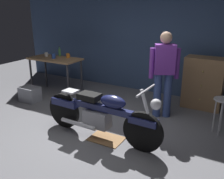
{
  "coord_description": "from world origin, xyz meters",
  "views": [
    {
      "loc": [
        2.21,
        -3.1,
        2.12
      ],
      "look_at": [
        0.05,
        0.7,
        0.65
      ],
      "focal_mm": 40.24,
      "sensor_mm": 36.0,
      "label": 1
    }
  ],
  "objects_px": {
    "shop_stool": "(223,107)",
    "storage_bin": "(30,94)",
    "mug_white_ceramic": "(46,54)",
    "mug_orange_travel": "(68,56)",
    "person_standing": "(164,71)",
    "wooden_dresser": "(203,83)",
    "bottle": "(60,52)",
    "motorcycle": "(101,113)",
    "mug_blue_enamel": "(54,56)"
  },
  "relations": [
    {
      "from": "shop_stool",
      "to": "storage_bin",
      "type": "relative_size",
      "value": 1.45
    },
    {
      "from": "mug_white_ceramic",
      "to": "mug_orange_travel",
      "type": "bearing_deg",
      "value": 12.3
    },
    {
      "from": "mug_white_ceramic",
      "to": "person_standing",
      "type": "bearing_deg",
      "value": -1.72
    },
    {
      "from": "storage_bin",
      "to": "mug_orange_travel",
      "type": "bearing_deg",
      "value": 65.65
    },
    {
      "from": "wooden_dresser",
      "to": "storage_bin",
      "type": "relative_size",
      "value": 2.5
    },
    {
      "from": "shop_stool",
      "to": "bottle",
      "type": "distance_m",
      "value": 4.0
    },
    {
      "from": "wooden_dresser",
      "to": "mug_orange_travel",
      "type": "relative_size",
      "value": 9.36
    },
    {
      "from": "person_standing",
      "to": "shop_stool",
      "type": "xyz_separation_m",
      "value": [
        1.12,
        -0.2,
        -0.43
      ]
    },
    {
      "from": "mug_white_ceramic",
      "to": "bottle",
      "type": "bearing_deg",
      "value": 37.28
    },
    {
      "from": "storage_bin",
      "to": "shop_stool",
      "type": "bearing_deg",
      "value": 7.07
    },
    {
      "from": "shop_stool",
      "to": "motorcycle",
      "type": "bearing_deg",
      "value": -146.14
    },
    {
      "from": "person_standing",
      "to": "mug_white_ceramic",
      "type": "xyz_separation_m",
      "value": [
        -3.08,
        0.09,
        0.03
      ]
    },
    {
      "from": "wooden_dresser",
      "to": "mug_blue_enamel",
      "type": "bearing_deg",
      "value": -164.95
    },
    {
      "from": "mug_white_ceramic",
      "to": "bottle",
      "type": "distance_m",
      "value": 0.33
    },
    {
      "from": "person_standing",
      "to": "mug_blue_enamel",
      "type": "bearing_deg",
      "value": -26.08
    },
    {
      "from": "person_standing",
      "to": "mug_orange_travel",
      "type": "distance_m",
      "value": 2.51
    },
    {
      "from": "motorcycle",
      "to": "mug_blue_enamel",
      "type": "relative_size",
      "value": 17.78
    },
    {
      "from": "mug_blue_enamel",
      "to": "mug_white_ceramic",
      "type": "xyz_separation_m",
      "value": [
        -0.34,
        0.11,
        -0.01
      ]
    },
    {
      "from": "motorcycle",
      "to": "mug_orange_travel",
      "type": "distance_m",
      "value": 2.52
    },
    {
      "from": "storage_bin",
      "to": "bottle",
      "type": "distance_m",
      "value": 1.3
    },
    {
      "from": "motorcycle",
      "to": "shop_stool",
      "type": "xyz_separation_m",
      "value": [
        1.71,
        1.14,
        0.05
      ]
    },
    {
      "from": "bottle",
      "to": "shop_stool",
      "type": "bearing_deg",
      "value": -7.18
    },
    {
      "from": "motorcycle",
      "to": "shop_stool",
      "type": "relative_size",
      "value": 3.42
    },
    {
      "from": "motorcycle",
      "to": "mug_white_ceramic",
      "type": "relative_size",
      "value": 18.22
    },
    {
      "from": "person_standing",
      "to": "storage_bin",
      "type": "distance_m",
      "value": 3.1
    },
    {
      "from": "person_standing",
      "to": "motorcycle",
      "type": "bearing_deg",
      "value": 40.01
    },
    {
      "from": "wooden_dresser",
      "to": "mug_orange_travel",
      "type": "bearing_deg",
      "value": -167.94
    },
    {
      "from": "shop_stool",
      "to": "mug_orange_travel",
      "type": "xyz_separation_m",
      "value": [
        -3.62,
        0.42,
        0.46
      ]
    },
    {
      "from": "mug_orange_travel",
      "to": "bottle",
      "type": "bearing_deg",
      "value": 167.5
    },
    {
      "from": "mug_blue_enamel",
      "to": "mug_white_ceramic",
      "type": "relative_size",
      "value": 1.02
    },
    {
      "from": "wooden_dresser",
      "to": "mug_orange_travel",
      "type": "distance_m",
      "value": 3.19
    },
    {
      "from": "shop_stool",
      "to": "mug_blue_enamel",
      "type": "height_order",
      "value": "mug_blue_enamel"
    },
    {
      "from": "shop_stool",
      "to": "mug_blue_enamel",
      "type": "distance_m",
      "value": 3.9
    },
    {
      "from": "person_standing",
      "to": "storage_bin",
      "type": "bearing_deg",
      "value": -12.85
    },
    {
      "from": "mug_orange_travel",
      "to": "mug_blue_enamel",
      "type": "relative_size",
      "value": 0.95
    },
    {
      "from": "motorcycle",
      "to": "shop_stool",
      "type": "distance_m",
      "value": 2.05
    },
    {
      "from": "mug_white_ceramic",
      "to": "shop_stool",
      "type": "bearing_deg",
      "value": -4.04
    },
    {
      "from": "motorcycle",
      "to": "mug_blue_enamel",
      "type": "bearing_deg",
      "value": 150.02
    },
    {
      "from": "storage_bin",
      "to": "mug_orange_travel",
      "type": "height_order",
      "value": "mug_orange_travel"
    },
    {
      "from": "shop_stool",
      "to": "storage_bin",
      "type": "distance_m",
      "value": 4.08
    },
    {
      "from": "shop_stool",
      "to": "storage_bin",
      "type": "bearing_deg",
      "value": -172.93
    },
    {
      "from": "mug_orange_travel",
      "to": "mug_white_ceramic",
      "type": "xyz_separation_m",
      "value": [
        -0.58,
        -0.13,
        -0.0
      ]
    },
    {
      "from": "mug_white_ceramic",
      "to": "bottle",
      "type": "height_order",
      "value": "bottle"
    },
    {
      "from": "wooden_dresser",
      "to": "mug_white_ceramic",
      "type": "relative_size",
      "value": 9.15
    },
    {
      "from": "motorcycle",
      "to": "person_standing",
      "type": "height_order",
      "value": "person_standing"
    },
    {
      "from": "mug_white_ceramic",
      "to": "bottle",
      "type": "relative_size",
      "value": 0.5
    },
    {
      "from": "person_standing",
      "to": "mug_blue_enamel",
      "type": "distance_m",
      "value": 2.75
    },
    {
      "from": "mug_blue_enamel",
      "to": "person_standing",
      "type": "bearing_deg",
      "value": 0.36
    },
    {
      "from": "wooden_dresser",
      "to": "storage_bin",
      "type": "height_order",
      "value": "wooden_dresser"
    },
    {
      "from": "storage_bin",
      "to": "bottle",
      "type": "height_order",
      "value": "bottle"
    }
  ]
}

